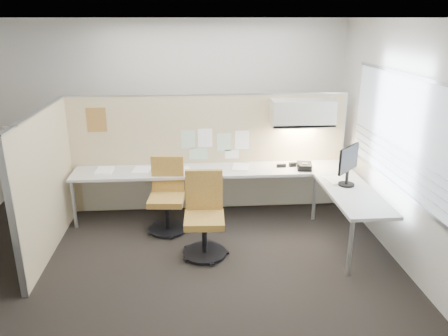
{
  "coord_description": "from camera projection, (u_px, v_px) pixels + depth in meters",
  "views": [
    {
      "loc": [
        0.3,
        -4.68,
        2.8
      ],
      "look_at": [
        0.72,
        0.8,
        0.91
      ],
      "focal_mm": 35.0,
      "sensor_mm": 36.0,
      "label": 1
    }
  ],
  "objects": [
    {
      "name": "floor",
      "position": [
        170.0,
        262.0,
        5.3
      ],
      "size": [
        5.5,
        4.5,
        0.01
      ],
      "primitive_type": "cube",
      "color": "black",
      "rests_on": "ground"
    },
    {
      "name": "ceiling",
      "position": [
        159.0,
        17.0,
        4.38
      ],
      "size": [
        5.5,
        4.5,
        0.01
      ],
      "primitive_type": "cube",
      "color": "white",
      "rests_on": "wall_back"
    },
    {
      "name": "wall_back",
      "position": [
        172.0,
        111.0,
        6.96
      ],
      "size": [
        5.5,
        0.02,
        2.8
      ],
      "primitive_type": "cube",
      "color": "beige",
      "rests_on": "ground"
    },
    {
      "name": "wall_front",
      "position": [
        147.0,
        255.0,
        2.72
      ],
      "size": [
        5.5,
        0.02,
        2.8
      ],
      "primitive_type": "cube",
      "color": "beige",
      "rests_on": "ground"
    },
    {
      "name": "wall_right",
      "position": [
        404.0,
        146.0,
        5.04
      ],
      "size": [
        0.02,
        4.5,
        2.8
      ],
      "primitive_type": "cube",
      "color": "beige",
      "rests_on": "ground"
    },
    {
      "name": "window_pane",
      "position": [
        404.0,
        133.0,
        4.99
      ],
      "size": [
        0.01,
        2.8,
        1.3
      ],
      "primitive_type": "cube",
      "color": "#AAB9C5",
      "rests_on": "wall_right"
    },
    {
      "name": "partition_back",
      "position": [
        208.0,
        153.0,
        6.56
      ],
      "size": [
        4.1,
        0.06,
        1.75
      ],
      "primitive_type": "cube",
      "color": "#C5B388",
      "rests_on": "floor"
    },
    {
      "name": "partition_left",
      "position": [
        46.0,
        183.0,
        5.37
      ],
      "size": [
        0.06,
        2.2,
        1.75
      ],
      "primitive_type": "cube",
      "color": "#C5B388",
      "rests_on": "floor"
    },
    {
      "name": "desk",
      "position": [
        237.0,
        180.0,
        6.23
      ],
      "size": [
        4.0,
        2.07,
        0.73
      ],
      "color": "beige",
      "rests_on": "floor"
    },
    {
      "name": "overhead_bin",
      "position": [
        303.0,
        113.0,
        6.26
      ],
      "size": [
        0.9,
        0.36,
        0.38
      ],
      "primitive_type": "cube",
      "color": "beige",
      "rests_on": "partition_back"
    },
    {
      "name": "task_light_strip",
      "position": [
        302.0,
        127.0,
        6.32
      ],
      "size": [
        0.6,
        0.06,
        0.02
      ],
      "primitive_type": "cube",
      "color": "#FFEABF",
      "rests_on": "overhead_bin"
    },
    {
      "name": "pinned_papers",
      "position": [
        214.0,
        143.0,
        6.48
      ],
      "size": [
        1.01,
        0.0,
        0.47
      ],
      "color": "#8CBF8C",
      "rests_on": "partition_back"
    },
    {
      "name": "poster",
      "position": [
        96.0,
        120.0,
        6.23
      ],
      "size": [
        0.28,
        0.0,
        0.35
      ],
      "primitive_type": "cube",
      "color": "orange",
      "rests_on": "partition_back"
    },
    {
      "name": "chair_left",
      "position": [
        167.0,
        197.0,
        5.98
      ],
      "size": [
        0.53,
        0.54,
        1.0
      ],
      "rotation": [
        0.0,
        0.0,
        -0.09
      ],
      "color": "black",
      "rests_on": "floor"
    },
    {
      "name": "chair_right",
      "position": [
        204.0,
        217.0,
        5.36
      ],
      "size": [
        0.54,
        0.54,
        1.03
      ],
      "rotation": [
        0.0,
        0.0,
        -0.04
      ],
      "color": "black",
      "rests_on": "floor"
    },
    {
      "name": "monitor",
      "position": [
        348.0,
        163.0,
        5.6
      ],
      "size": [
        0.37,
        0.38,
        0.53
      ],
      "rotation": [
        0.0,
        0.0,
        0.8
      ],
      "color": "black",
      "rests_on": "desk"
    },
    {
      "name": "phone",
      "position": [
        304.0,
        166.0,
        6.26
      ],
      "size": [
        0.23,
        0.22,
        0.12
      ],
      "rotation": [
        0.0,
        0.0,
        -0.16
      ],
      "color": "black",
      "rests_on": "desk"
    },
    {
      "name": "stapler",
      "position": [
        281.0,
        166.0,
        6.38
      ],
      "size": [
        0.14,
        0.04,
        0.05
      ],
      "primitive_type": "cube",
      "rotation": [
        0.0,
        0.0,
        0.01
      ],
      "color": "black",
      "rests_on": "desk"
    },
    {
      "name": "tape_dispenser",
      "position": [
        293.0,
        165.0,
        6.41
      ],
      "size": [
        0.11,
        0.08,
        0.06
      ],
      "primitive_type": "cube",
      "rotation": [
        0.0,
        0.0,
        0.18
      ],
      "color": "black",
      "rests_on": "desk"
    },
    {
      "name": "coat_hook",
      "position": [
        8.0,
        160.0,
        4.46
      ],
      "size": [
        0.18,
        0.43,
        1.3
      ],
      "color": "silver",
      "rests_on": "partition_left"
    },
    {
      "name": "paper_stack_0",
      "position": [
        105.0,
        171.0,
        6.21
      ],
      "size": [
        0.24,
        0.31,
        0.03
      ],
      "primitive_type": "cube",
      "rotation": [
        0.0,
        0.0,
        -0.04
      ],
      "color": "white",
      "rests_on": "desk"
    },
    {
      "name": "paper_stack_1",
      "position": [
        142.0,
        170.0,
        6.25
      ],
      "size": [
        0.27,
        0.33,
        0.02
      ],
      "primitive_type": "cube",
      "rotation": [
        0.0,
        0.0,
        -0.14
      ],
      "color": "white",
      "rests_on": "desk"
    },
    {
      "name": "paper_stack_2",
      "position": [
        182.0,
        171.0,
        6.18
      ],
      "size": [
        0.28,
        0.33,
        0.03
      ],
      "primitive_type": "cube",
      "rotation": [
        0.0,
        0.0,
        0.16
      ],
      "color": "white",
      "rests_on": "desk"
    },
    {
      "name": "paper_stack_3",
      "position": [
        241.0,
        167.0,
        6.36
      ],
      "size": [
        0.29,
        0.34,
        0.02
      ],
      "primitive_type": "cube",
      "rotation": [
        0.0,
        0.0,
        -0.21
      ],
      "color": "white",
      "rests_on": "desk"
    },
    {
      "name": "paper_stack_4",
      "position": [
        335.0,
        180.0,
        5.86
      ],
      "size": [
        0.27,
        0.33,
        0.02
      ],
      "primitive_type": "cube",
      "rotation": [
        0.0,
        0.0,
        0.16
      ],
      "color": "white",
      "rests_on": "desk"
    }
  ]
}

